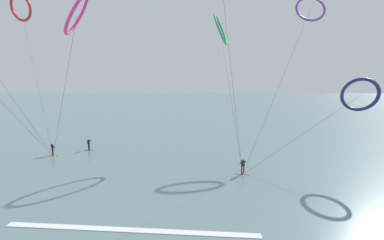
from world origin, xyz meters
TOP-DOWN VIEW (x-y plane):
  - sea_water at (0.00, 108.13)m, footprint 400.00×200.00m
  - surfer_amber at (-18.30, 26.06)m, footprint 1.40×0.73m
  - surfer_teal at (-14.79, 28.81)m, footprint 1.40×0.59m
  - surfer_coral at (5.40, 20.79)m, footprint 1.40×0.71m
  - kite_violet at (19.06, 40.70)m, footprint 16.18×21.20m
  - kite_emerald at (3.72, 34.53)m, footprint 3.26×16.34m
  - kite_magenta at (-9.29, 17.12)m, footprint 10.77×11.14m
  - kite_crimson at (-29.27, 37.76)m, footprint 13.32×12.95m
  - kite_navy at (17.85, 23.26)m, footprint 14.28×4.37m
  - wave_crest_mid at (-3.39, 10.60)m, footprint 16.75×0.94m

SIDE VIEW (x-z plane):
  - sea_water at x=0.00m, z-range 0.00..0.08m
  - wave_crest_mid at x=-3.39m, z-range 0.00..0.12m
  - surfer_amber at x=-18.30m, z-range -0.03..1.67m
  - surfer_teal at x=-14.79m, z-range -0.03..1.67m
  - surfer_coral at x=5.40m, z-range -0.03..1.67m
  - kite_navy at x=17.85m, z-range 3.22..13.32m
  - kite_magenta at x=-9.29m, z-range 6.67..23.47m
  - kite_emerald at x=3.72m, z-range 7.46..26.95m
  - kite_violet at x=19.06m, z-range 9.67..33.73m
  - kite_crimson at x=-29.27m, z-range 9.77..33.82m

